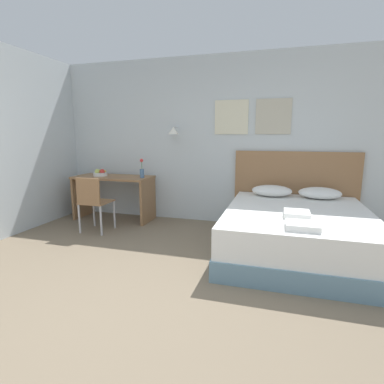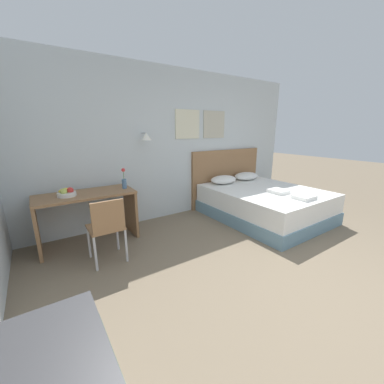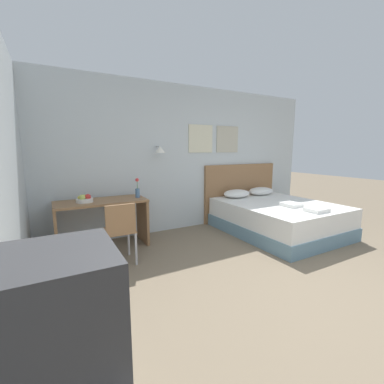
{
  "view_description": "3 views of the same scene",
  "coord_description": "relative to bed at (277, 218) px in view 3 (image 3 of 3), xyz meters",
  "views": [
    {
      "loc": [
        1.11,
        -1.82,
        1.42
      ],
      "look_at": [
        0.07,
        1.7,
        0.73
      ],
      "focal_mm": 28.0,
      "sensor_mm": 36.0,
      "label": 1
    },
    {
      "loc": [
        -2.11,
        -0.87,
        1.62
      ],
      "look_at": [
        -0.25,
        1.9,
        0.72
      ],
      "focal_mm": 22.0,
      "sensor_mm": 36.0,
      "label": 2
    },
    {
      "loc": [
        -2.21,
        -1.35,
        1.5
      ],
      "look_at": [
        -0.27,
        2.16,
        0.83
      ],
      "focal_mm": 24.0,
      "sensor_mm": 36.0,
      "label": 3
    }
  ],
  "objects": [
    {
      "name": "folded_towel_mid_bed",
      "position": [
        0.0,
        -0.76,
        0.31
      ],
      "size": [
        0.31,
        0.27,
        0.06
      ],
      "color": "white",
      "rests_on": "bed"
    },
    {
      "name": "wall_back",
      "position": [
        -1.34,
        1.12,
        1.06
      ],
      "size": [
        5.87,
        0.31,
        2.65
      ],
      "color": "silver",
      "rests_on": "ground_plane"
    },
    {
      "name": "ground_plane",
      "position": [
        -1.34,
        -1.86,
        -0.27
      ],
      "size": [
        24.0,
        24.0,
        0.0
      ],
      "primitive_type": "plane",
      "color": "#756651"
    },
    {
      "name": "folded_towel_near_foot",
      "position": [
        -0.03,
        -0.31,
        0.31
      ],
      "size": [
        0.27,
        0.29,
        0.06
      ],
      "color": "white",
      "rests_on": "bed"
    },
    {
      "name": "flower_vase",
      "position": [
        -2.37,
        0.72,
        0.59
      ],
      "size": [
        0.07,
        0.07,
        0.31
      ],
      "color": "#4C7099",
      "rests_on": "desk"
    },
    {
      "name": "desk",
      "position": [
        -2.92,
        0.75,
        0.26
      ],
      "size": [
        1.3,
        0.59,
        0.74
      ],
      "color": "#8E6642",
      "rests_on": "ground_plane"
    },
    {
      "name": "desk_chair",
      "position": [
        -2.84,
        0.02,
        0.23
      ],
      "size": [
        0.4,
        0.4,
        0.83
      ],
      "color": "#8E6642",
      "rests_on": "ground_plane"
    },
    {
      "name": "fruit_bowl",
      "position": [
        -3.16,
        0.73,
        0.52
      ],
      "size": [
        0.23,
        0.23,
        0.12
      ],
      "color": "silver",
      "rests_on": "desk"
    },
    {
      "name": "pillow_left",
      "position": [
        -0.33,
        0.78,
        0.36
      ],
      "size": [
        0.57,
        0.4,
        0.16
      ],
      "color": "white",
      "rests_on": "bed"
    },
    {
      "name": "bed",
      "position": [
        0.0,
        0.0,
        0.0
      ],
      "size": [
        1.69,
        2.06,
        0.55
      ],
      "color": "#66899E",
      "rests_on": "ground_plane"
    },
    {
      "name": "headboard",
      "position": [
        0.0,
        1.06,
        0.32
      ],
      "size": [
        1.81,
        0.06,
        1.19
      ],
      "color": "#8E6642",
      "rests_on": "ground_plane"
    },
    {
      "name": "television",
      "position": [
        -3.61,
        -2.27,
        0.64
      ],
      "size": [
        0.49,
        0.41,
        0.49
      ],
      "color": "#2D2D30",
      "rests_on": "tv_stand"
    },
    {
      "name": "pillow_right",
      "position": [
        0.33,
        0.78,
        0.36
      ],
      "size": [
        0.57,
        0.4,
        0.16
      ],
      "color": "white",
      "rests_on": "bed"
    }
  ]
}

